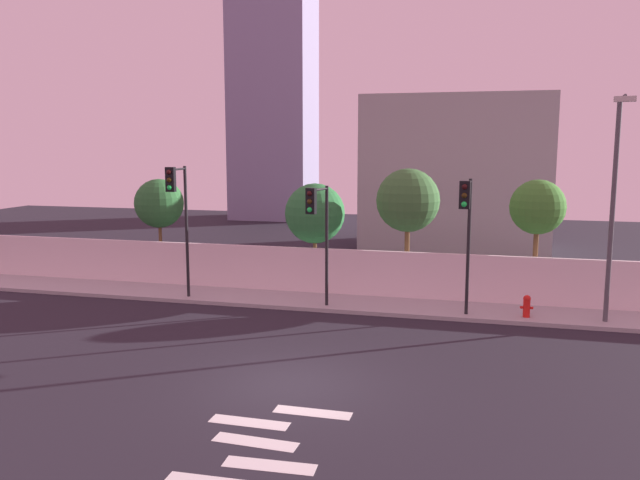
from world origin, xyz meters
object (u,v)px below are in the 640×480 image
Objects in this scene: traffic_light_right at (318,220)px; street_lamp_curbside at (614,193)px; roadside_tree_rightmost at (538,208)px; roadside_tree_midleft at (315,214)px; fire_hydrant at (527,305)px; traffic_light_left at (178,204)px; roadside_tree_midright at (408,201)px; traffic_light_center at (467,218)px; roadside_tree_leftmost at (159,204)px.

traffic_light_right is 0.60× the size of street_lamp_curbside.
roadside_tree_midleft is at bearing 180.00° from roadside_tree_rightmost.
roadside_tree_rightmost reaches higher than traffic_light_right.
roadside_tree_rightmost reaches higher than fire_hydrant.
traffic_light_left reaches higher than roadside_tree_midright.
traffic_light_center is 3.84m from fire_hydrant.
roadside_tree_midleft is at bearing -180.00° from roadside_tree_midright.
roadside_tree_midleft is (4.23, 4.07, -0.67)m from traffic_light_left.
roadside_tree_leftmost is (-8.47, 4.16, 0.03)m from traffic_light_right.
street_lamp_curbside reaches higher than roadside_tree_leftmost.
street_lamp_curbside is at bearing 2.22° from traffic_light_left.
traffic_light_right is at bearing -26.17° from roadside_tree_leftmost.
traffic_light_center is at bearing -17.31° from roadside_tree_leftmost.
street_lamp_curbside is (15.20, 0.59, 0.64)m from traffic_light_left.
traffic_light_right is at bearing -176.01° from street_lamp_curbside.
roadside_tree_rightmost reaches higher than roadside_tree_midleft.
traffic_light_center is at bearing -0.88° from traffic_light_left.
roadside_tree_midright is (-2.44, 4.24, 0.17)m from traffic_light_center.
fire_hydrant is 0.17× the size of roadside_tree_leftmost.
traffic_light_center is at bearing -121.25° from roadside_tree_rightmost.
traffic_light_left is at bearing -136.06° from roadside_tree_midleft.
roadside_tree_rightmost is at bearing 82.07° from fire_hydrant.
roadside_tree_midleft is at bearing 106.37° from traffic_light_right.
roadside_tree_rightmost is at bearing 17.22° from traffic_light_left.
roadside_tree_leftmost is (-13.59, 4.24, -0.20)m from traffic_light_center.
traffic_light_left is 5.47m from traffic_light_right.
roadside_tree_leftmost is at bearing 180.00° from roadside_tree_midleft.
roadside_tree_midright is at bearing 119.93° from traffic_light_center.
traffic_light_center is (10.57, -0.16, -0.22)m from traffic_light_left.
traffic_light_right is at bearing -173.39° from fire_hydrant.
street_lamp_curbside is at bearing -17.61° from roadside_tree_midleft.
roadside_tree_leftmost is (-15.70, 3.32, 2.87)m from fire_hydrant.
traffic_light_center is 1.00× the size of roadside_tree_rightmost.
roadside_tree_midleft is (7.25, -0.00, -0.26)m from roadside_tree_leftmost.
fire_hydrant is (7.23, 0.84, -2.84)m from traffic_light_right.
fire_hydrant is 4.56m from roadside_tree_rightmost.
roadside_tree_rightmost is (5.01, -0.00, -0.16)m from roadside_tree_midright.
traffic_light_left is 15.22m from street_lamp_curbside.
traffic_light_right is 4.97m from roadside_tree_midright.
street_lamp_curbside is at bearing 9.24° from traffic_light_center.
traffic_light_center is at bearing -0.81° from traffic_light_right.
roadside_tree_leftmost is 7.25m from roadside_tree_midleft.
traffic_light_center is 0.64× the size of street_lamp_curbside.
traffic_light_center is at bearing -170.76° from street_lamp_curbside.
roadside_tree_midright is (-4.55, 3.32, 3.25)m from fire_hydrant.
roadside_tree_rightmost is (8.92, -0.00, 0.47)m from roadside_tree_midleft.
street_lamp_curbside is (9.75, 0.68, 1.08)m from traffic_light_right.
street_lamp_curbside reaches higher than traffic_light_right.
street_lamp_curbside reaches higher than roadside_tree_midright.
traffic_light_center is 0.93× the size of roadside_tree_midright.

